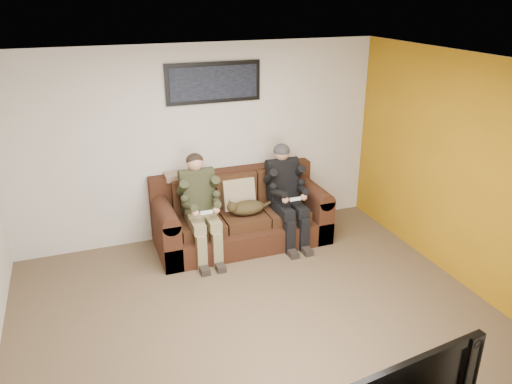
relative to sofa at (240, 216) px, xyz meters
name	(u,v)px	position (x,y,z in m)	size (l,w,h in m)	color
floor	(260,323)	(-0.40, -1.83, -0.35)	(5.00, 5.00, 0.00)	brown
ceiling	(261,67)	(-0.40, -1.83, 2.25)	(5.00, 5.00, 0.00)	silver
wall_back	(200,144)	(-0.40, 0.42, 0.95)	(5.00, 5.00, 0.00)	beige
wall_front	(407,366)	(-0.40, -4.08, 0.95)	(5.00, 5.00, 0.00)	beige
wall_right	(473,176)	(2.10, -1.83, 0.95)	(4.50, 4.50, 0.00)	beige
accent_wall_right	(472,176)	(2.09, -1.83, 0.95)	(4.50, 4.50, 0.00)	#A47310
sofa	(240,216)	(0.00, 0.00, 0.00)	(2.28, 0.98, 0.93)	#371C10
throw_pillow	(239,194)	(0.00, 0.04, 0.31)	(0.44, 0.12, 0.41)	tan
throw_blanket	(183,175)	(-0.69, 0.29, 0.58)	(0.47, 0.23, 0.08)	tan
person_left	(200,201)	(-0.59, -0.19, 0.39)	(0.51, 0.87, 1.31)	#847953
person_right	(286,189)	(0.59, -0.19, 0.39)	(0.51, 0.86, 1.32)	black
cat	(246,208)	(0.03, -0.19, 0.20)	(0.66, 0.26, 0.24)	#4C3C1E
framed_poster	(214,83)	(-0.20, 0.38, 1.75)	(1.25, 0.05, 0.52)	black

